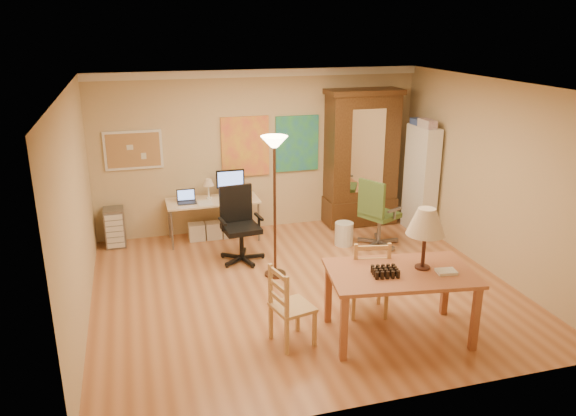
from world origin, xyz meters
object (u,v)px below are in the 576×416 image
object	(u,v)px
office_chair_green	(378,228)
bookshelf	(421,180)
armoire	(361,167)
computer_desk	(215,215)
office_chair_black	(241,241)
dining_table	(410,258)

from	to	relation	value
office_chair_green	bookshelf	bearing A→B (deg)	24.98
office_chair_green	armoire	bearing A→B (deg)	82.52
office_chair_green	armoire	world-z (taller)	armoire
computer_desk	bookshelf	world-z (taller)	bookshelf
armoire	bookshelf	distance (m)	1.06
office_chair_black	bookshelf	xyz separation A→B (m)	(3.17, 0.41, 0.60)
computer_desk	office_chair_green	world-z (taller)	computer_desk
computer_desk	office_chair_green	size ratio (longest dim) A/B	1.34
office_chair_green	armoire	size ratio (longest dim) A/B	0.47
computer_desk	office_chair_black	size ratio (longest dim) A/B	1.33
dining_table	armoire	world-z (taller)	armoire
computer_desk	armoire	bearing A→B (deg)	1.87
dining_table	office_chair_black	size ratio (longest dim) A/B	1.54
dining_table	computer_desk	bearing A→B (deg)	114.47
dining_table	computer_desk	world-z (taller)	dining_table
office_chair_black	office_chair_green	bearing A→B (deg)	-0.77
computer_desk	dining_table	bearing A→B (deg)	-65.53
office_chair_green	office_chair_black	bearing A→B (deg)	179.23
computer_desk	office_chair_black	world-z (taller)	computer_desk
dining_table	office_chair_green	distance (m)	2.77
dining_table	bookshelf	bearing A→B (deg)	59.48
armoire	bookshelf	size ratio (longest dim) A/B	1.30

